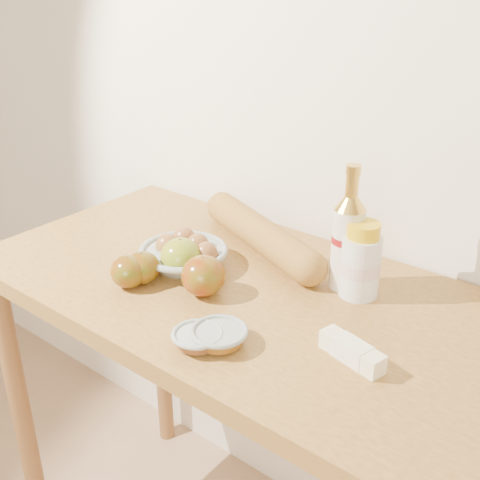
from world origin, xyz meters
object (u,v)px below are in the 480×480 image
Objects in this scene: table at (249,339)px; bourbon_bottle at (348,240)px; egg_bowl at (185,254)px; cream_bottle at (361,262)px; baguette at (261,234)px.

table is 4.61× the size of bourbon_bottle.
egg_bowl is (-0.17, -0.01, 0.15)m from table.
cream_bottle is 0.38m from egg_bowl.
baguette is at bearing 148.77° from cream_bottle.
table is 0.29m from cream_bottle.
table is 0.23m from egg_bowl.
baguette reaches higher than egg_bowl.
table is 2.66× the size of baguette.
cream_bottle is (0.18, 0.12, 0.20)m from table.
egg_bowl is at bearing -159.83° from bourbon_bottle.
bourbon_bottle is 0.05m from cream_bottle.
bourbon_bottle is 0.35m from egg_bowl.
table is at bearing -170.10° from cream_bottle.
cream_bottle reaches higher than egg_bowl.
bourbon_bottle is (0.15, 0.13, 0.23)m from table.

